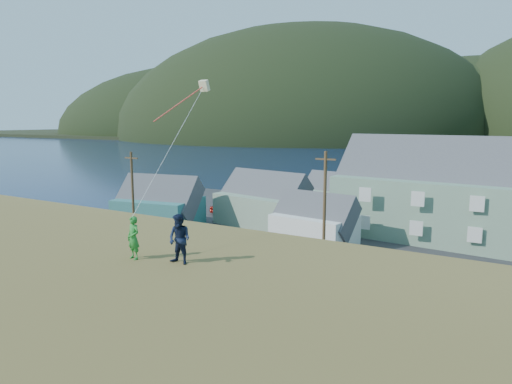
{
  "coord_description": "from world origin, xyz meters",
  "views": [
    {
      "loc": [
        12.37,
        -30.05,
        12.17
      ],
      "look_at": [
        1.63,
        -11.6,
        8.8
      ],
      "focal_mm": 32.0,
      "sensor_mm": 36.0,
      "label": 1
    }
  ],
  "objects_px": {
    "wharf": "(381,197)",
    "kite_flyer_navy": "(180,239)",
    "shed_teal": "(159,204)",
    "shed_palegreen_near": "(263,201)",
    "shed_palegreen_far": "(338,195)",
    "shed_white": "(314,221)",
    "kite_flyer_green": "(133,238)"
  },
  "relations": [
    {
      "from": "shed_palegreen_near",
      "to": "shed_palegreen_far",
      "type": "relative_size",
      "value": 1.08
    },
    {
      "from": "shed_palegreen_near",
      "to": "shed_teal",
      "type": "bearing_deg",
      "value": -133.42
    },
    {
      "from": "shed_white",
      "to": "kite_flyer_green",
      "type": "xyz_separation_m",
      "value": [
        5.08,
        -28.83,
        5.56
      ]
    },
    {
      "from": "kite_flyer_green",
      "to": "shed_palegreen_near",
      "type": "bearing_deg",
      "value": 122.54
    },
    {
      "from": "shed_palegreen_near",
      "to": "shed_white",
      "type": "height_order",
      "value": "shed_palegreen_near"
    },
    {
      "from": "kite_flyer_navy",
      "to": "shed_palegreen_near",
      "type": "bearing_deg",
      "value": 114.72
    },
    {
      "from": "wharf",
      "to": "kite_flyer_green",
      "type": "xyz_separation_m",
      "value": [
        6.53,
        -58.5,
        7.53
      ]
    },
    {
      "from": "shed_teal",
      "to": "shed_palegreen_far",
      "type": "xyz_separation_m",
      "value": [
        14.91,
        17.96,
        -0.21
      ]
    },
    {
      "from": "shed_palegreen_far",
      "to": "shed_palegreen_near",
      "type": "bearing_deg",
      "value": -102.25
    },
    {
      "from": "shed_teal",
      "to": "shed_palegreen_near",
      "type": "distance_m",
      "value": 11.99
    },
    {
      "from": "wharf",
      "to": "shed_white",
      "type": "relative_size",
      "value": 3.07
    },
    {
      "from": "wharf",
      "to": "shed_teal",
      "type": "distance_m",
      "value": 35.84
    },
    {
      "from": "wharf",
      "to": "shed_white",
      "type": "xyz_separation_m",
      "value": [
        1.46,
        -29.67,
        1.97
      ]
    },
    {
      "from": "shed_palegreen_near",
      "to": "shed_palegreen_far",
      "type": "height_order",
      "value": "shed_palegreen_near"
    },
    {
      "from": "shed_palegreen_near",
      "to": "kite_flyer_navy",
      "type": "distance_m",
      "value": 37.35
    },
    {
      "from": "shed_teal",
      "to": "shed_palegreen_near",
      "type": "height_order",
      "value": "shed_palegreen_near"
    },
    {
      "from": "shed_teal",
      "to": "kite_flyer_green",
      "type": "xyz_separation_m",
      "value": [
        23.43,
        -26.98,
        5.27
      ]
    },
    {
      "from": "kite_flyer_green",
      "to": "shed_palegreen_far",
      "type": "bearing_deg",
      "value": 111.32
    },
    {
      "from": "wharf",
      "to": "shed_palegreen_far",
      "type": "distance_m",
      "value": 13.86
    },
    {
      "from": "shed_teal",
      "to": "kite_flyer_navy",
      "type": "bearing_deg",
      "value": -56.32
    },
    {
      "from": "shed_palegreen_near",
      "to": "shed_palegreen_far",
      "type": "bearing_deg",
      "value": 75.55
    },
    {
      "from": "wharf",
      "to": "kite_flyer_navy",
      "type": "relative_size",
      "value": 14.77
    },
    {
      "from": "wharf",
      "to": "kite_flyer_navy",
      "type": "bearing_deg",
      "value": -81.84
    },
    {
      "from": "shed_white",
      "to": "shed_palegreen_near",
      "type": "bearing_deg",
      "value": 156.54
    },
    {
      "from": "shed_palegreen_near",
      "to": "kite_flyer_green",
      "type": "bearing_deg",
      "value": -57.2
    },
    {
      "from": "shed_white",
      "to": "kite_flyer_green",
      "type": "height_order",
      "value": "kite_flyer_green"
    },
    {
      "from": "shed_white",
      "to": "shed_palegreen_far",
      "type": "distance_m",
      "value": 16.47
    },
    {
      "from": "shed_white",
      "to": "kite_flyer_navy",
      "type": "bearing_deg",
      "value": -69.02
    },
    {
      "from": "wharf",
      "to": "shed_palegreen_near",
      "type": "bearing_deg",
      "value": -106.29
    },
    {
      "from": "shed_teal",
      "to": "shed_white",
      "type": "xyz_separation_m",
      "value": [
        18.35,
        1.85,
        -0.29
      ]
    },
    {
      "from": "shed_teal",
      "to": "kite_flyer_navy",
      "type": "relative_size",
      "value": 5.77
    },
    {
      "from": "kite_flyer_green",
      "to": "shed_teal",
      "type": "bearing_deg",
      "value": 141.56
    }
  ]
}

